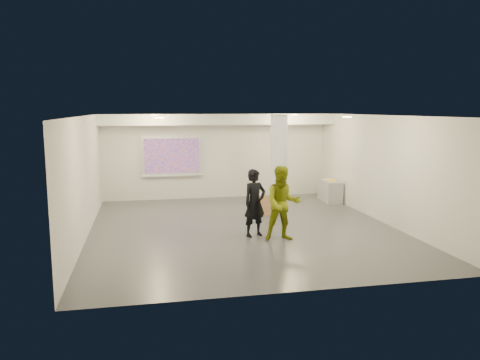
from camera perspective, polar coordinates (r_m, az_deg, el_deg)
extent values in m
cube|color=#3A3D42|center=(12.62, 0.37, -5.89)|extent=(8.00, 9.00, 0.01)
cube|color=silver|center=(12.21, 0.38, 7.86)|extent=(8.00, 9.00, 0.01)
cube|color=silver|center=(16.72, -2.83, 2.93)|extent=(8.00, 0.01, 3.00)
cube|color=silver|center=(8.04, 7.05, -3.42)|extent=(8.00, 0.01, 3.00)
cube|color=silver|center=(12.15, -18.42, 0.31)|extent=(0.01, 9.00, 3.00)
cube|color=silver|center=(13.72, 16.95, 1.29)|extent=(0.01, 9.00, 3.00)
cube|color=silver|center=(16.10, -2.56, 7.42)|extent=(8.00, 1.10, 0.36)
cylinder|color=#E7BA78|center=(14.45, -10.37, 7.78)|extent=(0.22, 0.22, 0.02)
cylinder|color=#E7BA78|center=(15.20, 6.61, 7.90)|extent=(0.22, 0.22, 0.02)
cylinder|color=#E7BA78|center=(10.45, -9.85, 7.48)|extent=(0.22, 0.22, 0.02)
cylinder|color=#E7BA78|center=(11.47, 12.89, 7.49)|extent=(0.22, 0.22, 0.02)
cylinder|color=white|center=(14.42, 4.73, 1.99)|extent=(0.52, 0.52, 3.00)
cube|color=silver|center=(16.51, -8.31, 2.95)|extent=(2.10, 0.06, 1.40)
cube|color=#0021C0|center=(16.47, -8.30, 2.94)|extent=(1.90, 0.01, 1.20)
cube|color=silver|center=(16.53, -8.25, 0.52)|extent=(2.10, 0.08, 0.04)
cube|color=#999C9E|center=(16.47, 10.91, -1.30)|extent=(0.60, 1.28, 0.73)
cube|color=silver|center=(16.52, 10.62, 0.05)|extent=(0.34, 0.39, 0.02)
cube|color=yellow|center=(16.33, 11.06, -0.04)|extent=(0.27, 0.34, 0.03)
cube|color=#966F47|center=(14.36, 3.66, -2.97)|extent=(0.53, 0.23, 0.55)
cube|color=#966F47|center=(14.04, 3.32, -3.12)|extent=(0.57, 0.24, 0.61)
imported|color=black|center=(11.68, 1.81, -2.82)|extent=(0.72, 0.60, 1.69)
imported|color=olive|center=(11.36, 5.24, -2.86)|extent=(0.95, 0.78, 1.82)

